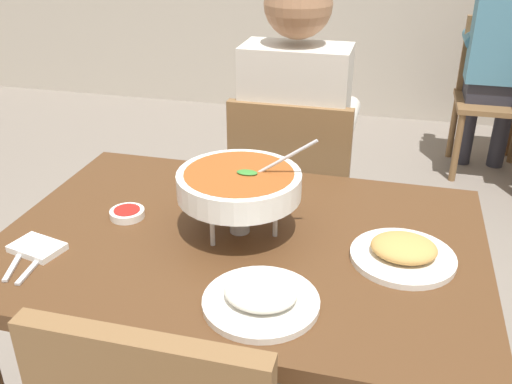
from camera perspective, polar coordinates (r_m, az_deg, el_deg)
The scene contains 12 objects.
dining_table_main at distance 1.47m, azimuth -1.47°, elevation -8.49°, with size 1.17×0.82×0.75m.
chair_diner_main at distance 2.11m, azimuth 3.68°, elevation -0.53°, with size 0.44×0.44×0.90m.
diner_main at distance 2.04m, azimuth 4.05°, elevation 5.78°, with size 0.40×0.45×1.31m.
curry_bowl at distance 1.36m, azimuth -1.69°, elevation 0.73°, with size 0.33×0.30×0.26m.
rice_plate at distance 1.17m, azimuth 0.50°, elevation -10.50°, with size 0.24×0.24×0.06m.
appetizer_plate at distance 1.35m, azimuth 14.57°, elevation -5.88°, with size 0.24×0.24×0.06m.
sauce_dish at distance 1.52m, azimuth -12.80°, elevation -2.08°, with size 0.09×0.09×0.02m.
napkin_folded at distance 1.44m, azimuth -21.10°, elevation -5.24°, with size 0.12×0.08×0.02m, color white.
fork_utensil at distance 1.42m, azimuth -22.85°, elevation -6.25°, with size 0.01×0.17×0.01m, color silver.
spoon_utensil at distance 1.39m, azimuth -21.18°, elevation -6.61°, with size 0.01×0.17×0.01m, color silver.
chair_bg_left at distance 3.74m, azimuth 22.87°, elevation 9.70°, with size 0.44×0.44×0.90m.
patron_bg_left at distance 3.61m, azimuth 23.43°, elevation 12.99°, with size 0.40×0.45×1.31m.
Camera 1 is at (0.33, -1.15, 1.47)m, focal length 39.85 mm.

